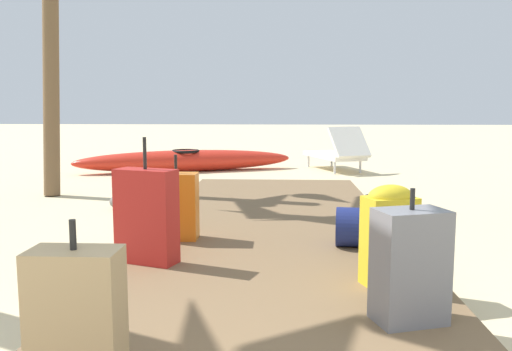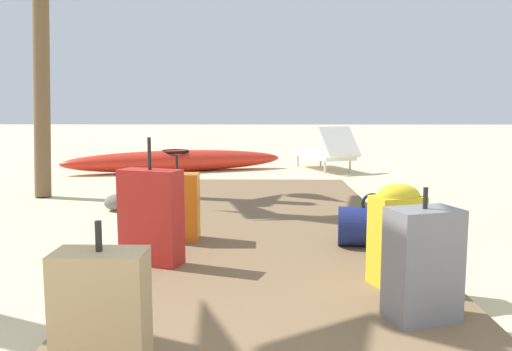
{
  "view_description": "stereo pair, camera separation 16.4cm",
  "coord_description": "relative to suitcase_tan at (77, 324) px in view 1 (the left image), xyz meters",
  "views": [
    {
      "loc": [
        0.08,
        -0.67,
        1.14
      ],
      "look_at": [
        -0.14,
        3.89,
        0.55
      ],
      "focal_mm": 37.69,
      "sensor_mm": 36.0,
      "label": 1
    },
    {
      "loc": [
        -0.08,
        -0.67,
        1.14
      ],
      "look_at": [
        -0.14,
        3.89,
        0.55
      ],
      "focal_mm": 37.69,
      "sensor_mm": 36.0,
      "label": 2
    }
  ],
  "objects": [
    {
      "name": "lounge_chair",
      "position": [
        1.72,
        7.69,
        -0.03
      ],
      "size": [
        1.1,
        1.65,
        0.79
      ],
      "color": "white",
      "rests_on": "ground"
    },
    {
      "name": "rock_left_near",
      "position": [
        -1.02,
        3.97,
        -0.27
      ],
      "size": [
        0.36,
        0.37,
        0.18
      ],
      "primitive_type": "ellipsoid",
      "rotation": [
        0.0,
        0.0,
        0.28
      ],
      "color": "slate",
      "rests_on": "ground"
    },
    {
      "name": "suitcase_grey",
      "position": [
        1.37,
        0.76,
        0.0
      ],
      "size": [
        0.39,
        0.31,
        0.67
      ],
      "color": "slate",
      "rests_on": "boardwalk"
    },
    {
      "name": "backpack_yellow",
      "position": [
        1.38,
        1.31,
        0.04
      ],
      "size": [
        0.34,
        0.28,
        0.61
      ],
      "color": "gold",
      "rests_on": "boardwalk"
    },
    {
      "name": "boardwalk",
      "position": [
        0.66,
        2.38,
        -0.32
      ],
      "size": [
        2.15,
        7.07,
        0.08
      ],
      "primitive_type": "cube",
      "color": "brown",
      "rests_on": "ground"
    },
    {
      "name": "suitcase_tan",
      "position": [
        0.0,
        0.0,
        0.0
      ],
      "size": [
        0.33,
        0.19,
        0.66
      ],
      "color": "tan",
      "rests_on": "boardwalk"
    },
    {
      "name": "suitcase_orange",
      "position": [
        -0.1,
        2.37,
        -0.01
      ],
      "size": [
        0.34,
        0.22,
        0.68
      ],
      "color": "orange",
      "rests_on": "boardwalk"
    },
    {
      "name": "kayak",
      "position": [
        -0.94,
        7.49,
        -0.17
      ],
      "size": [
        3.83,
        1.77,
        0.38
      ],
      "color": "red",
      "rests_on": "ground"
    },
    {
      "name": "suitcase_red",
      "position": [
        -0.17,
        1.7,
        0.04
      ],
      "size": [
        0.45,
        0.3,
        0.86
      ],
      "color": "red",
      "rests_on": "boardwalk"
    },
    {
      "name": "ground_plane",
      "position": [
        0.66,
        1.67,
        -0.36
      ],
      "size": [
        60.0,
        60.0,
        0.0
      ],
      "primitive_type": "plane",
      "color": "beige"
    },
    {
      "name": "duffel_bag_navy",
      "position": [
        1.41,
        2.18,
        -0.13
      ],
      "size": [
        0.54,
        0.36,
        0.41
      ],
      "color": "navy",
      "rests_on": "boardwalk"
    }
  ]
}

